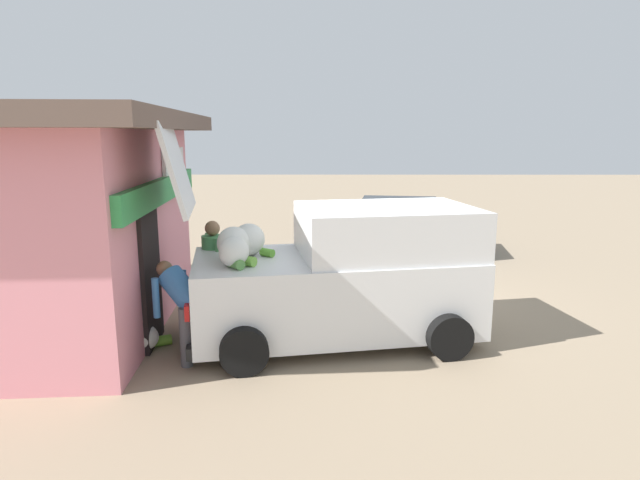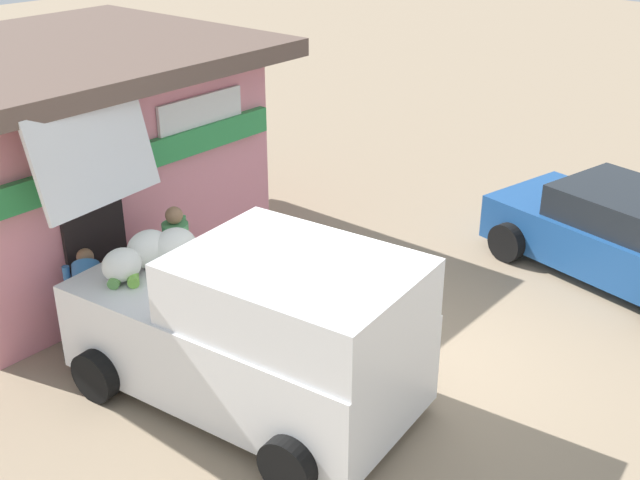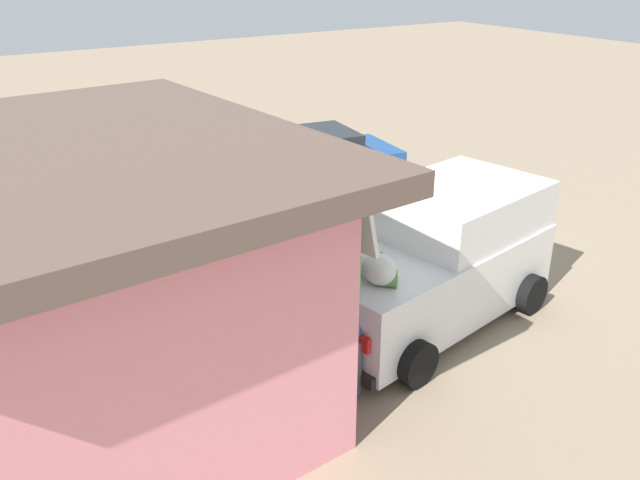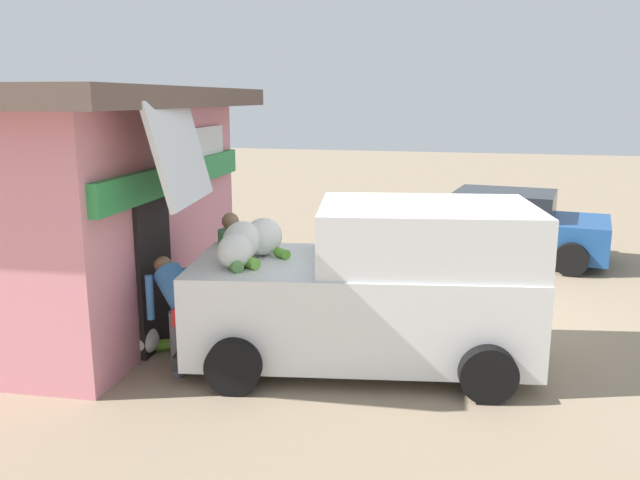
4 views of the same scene
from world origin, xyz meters
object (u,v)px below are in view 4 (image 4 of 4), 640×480
object	(u,v)px
customer_bending	(179,303)
storefront_bar	(48,202)
parked_sedan	(503,226)
delivery_van	(373,284)
vendor_standing	(232,264)
unloaded_banana_pile	(139,339)
paint_bucket	(271,271)

from	to	relation	value
customer_bending	storefront_bar	bearing A→B (deg)	64.80
storefront_bar	parked_sedan	distance (m)	8.38
delivery_van	vendor_standing	distance (m)	2.04
vendor_standing	delivery_van	bearing A→B (deg)	-103.03
delivery_van	unloaded_banana_pile	distance (m)	3.01
delivery_van	unloaded_banana_pile	world-z (taller)	delivery_van
customer_bending	unloaded_banana_pile	distance (m)	1.00
parked_sedan	vendor_standing	xyz separation A→B (m)	(-5.36, 3.60, 0.34)
unloaded_banana_pile	vendor_standing	bearing A→B (deg)	-42.91
customer_bending	vendor_standing	bearing A→B (deg)	-7.21
delivery_van	customer_bending	bearing A→B (deg)	109.96
parked_sedan	paint_bucket	distance (m)	4.87
parked_sedan	paint_bucket	world-z (taller)	parked_sedan
delivery_van	parked_sedan	world-z (taller)	delivery_van
vendor_standing	customer_bending	size ratio (longest dim) A/B	1.28
unloaded_banana_pile	paint_bucket	xyz separation A→B (m)	(3.42, -0.58, 0.02)
delivery_van	parked_sedan	bearing A→B (deg)	-15.51
parked_sedan	paint_bucket	xyz separation A→B (m)	(-2.89, 3.90, -0.43)
storefront_bar	unloaded_banana_pile	world-z (taller)	storefront_bar
paint_bucket	parked_sedan	bearing A→B (deg)	-53.52
parked_sedan	paint_bucket	bearing A→B (deg)	126.48
delivery_van	customer_bending	world-z (taller)	delivery_van
parked_sedan	vendor_standing	size ratio (longest dim) A/B	2.49
unloaded_banana_pile	paint_bucket	world-z (taller)	unloaded_banana_pile
customer_bending	paint_bucket	size ratio (longest dim) A/B	3.41
storefront_bar	unloaded_banana_pile	bearing A→B (deg)	-116.52
storefront_bar	paint_bucket	size ratio (longest dim) A/B	15.97
vendor_standing	parked_sedan	bearing A→B (deg)	-33.86
paint_bucket	storefront_bar	bearing A→B (deg)	135.67
storefront_bar	delivery_van	bearing A→B (deg)	-95.32
vendor_standing	paint_bucket	world-z (taller)	vendor_standing
parked_sedan	unloaded_banana_pile	xyz separation A→B (m)	(-6.31, 4.48, -0.45)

